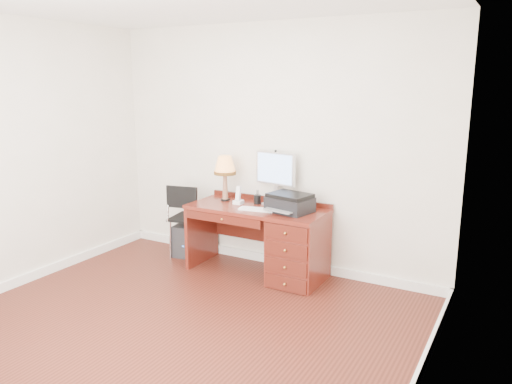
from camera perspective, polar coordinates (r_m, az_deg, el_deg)
The scene contains 12 objects.
ground at distance 4.53m, azimuth -8.77°, elevation -14.83°, with size 4.00×4.00×0.00m, color #39140D.
room_shell at distance 4.97m, azimuth -4.26°, elevation -11.50°, with size 4.00×4.00×4.00m.
desk at distance 5.32m, azimuth 3.20°, elevation -5.65°, with size 1.50×0.67×0.75m.
monitor at distance 5.45m, azimuth 2.18°, elevation 2.38°, with size 0.50×0.19×0.57m.
keyboard at distance 5.22m, azimuth 0.48°, elevation -2.02°, with size 0.45×0.13×0.02m, color white.
mouse_pad at distance 5.17m, azimuth 3.60°, elevation -2.16°, with size 0.21×0.21×0.04m.
printer at distance 5.17m, azimuth 3.89°, elevation -1.24°, with size 0.49×0.41×0.19m.
leg_lamp at distance 5.59m, azimuth -3.57°, elevation 2.75°, with size 0.25×0.25×0.51m.
phone at distance 5.48m, azimuth -2.03°, elevation -0.78°, with size 0.09×0.09×0.20m.
pen_cup at distance 5.49m, azimuth 0.15°, elevation -0.86°, with size 0.08×0.08×0.10m, color black.
chair at distance 5.96m, azimuth -7.95°, elevation -2.43°, with size 0.49×0.50×0.90m.
equipment_box at distance 6.12m, azimuth -7.64°, elevation -5.46°, with size 0.33×0.33×0.38m, color black.
Camera 1 is at (2.51, -3.15, 2.08)m, focal length 35.00 mm.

